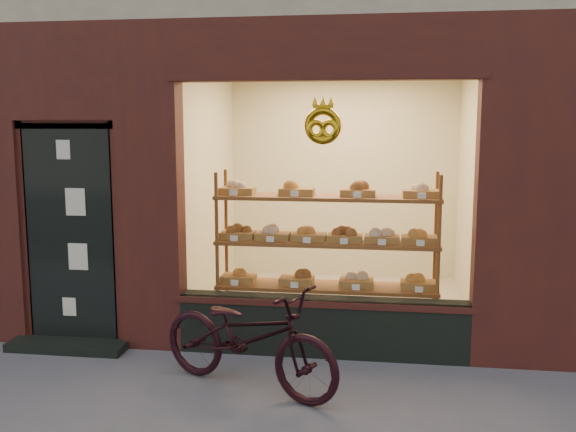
# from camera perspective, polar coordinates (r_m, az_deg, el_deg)

# --- Properties ---
(display_shelf) EXTENTS (2.20, 0.45, 1.70)m
(display_shelf) POSITION_cam_1_polar(r_m,az_deg,el_deg) (6.40, 3.46, -3.49)
(display_shelf) COLOR brown
(display_shelf) RESTS_ON ground
(bicycle) EXTENTS (1.79, 1.23, 0.89)m
(bicycle) POSITION_cam_1_polar(r_m,az_deg,el_deg) (5.34, -3.56, -10.68)
(bicycle) COLOR black
(bicycle) RESTS_ON ground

